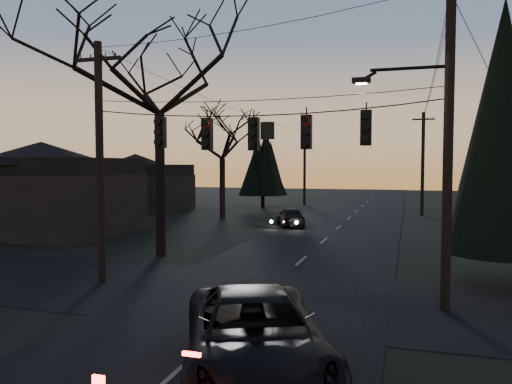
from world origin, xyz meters
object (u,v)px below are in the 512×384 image
(utility_pole_far_r, at_px, (422,215))
(sedan_oncoming_a, at_px, (291,217))
(utility_pole_left, at_px, (102,283))
(bare_tree_left, at_px, (159,56))
(utility_pole_far_l, at_px, (304,205))
(suv_near, at_px, (255,337))
(utility_pole_right, at_px, (445,310))

(utility_pole_far_r, height_order, sedan_oncoming_a, utility_pole_far_r)
(utility_pole_left, relative_size, bare_tree_left, 0.65)
(utility_pole_far_l, bearing_deg, suv_near, -79.75)
(utility_pole_left, relative_size, utility_pole_far_l, 1.06)
(utility_pole_right, bearing_deg, suv_near, -123.21)
(utility_pole_right, distance_m, utility_pole_far_r, 28.00)
(utility_pole_left, xyz_separation_m, utility_pole_far_l, (0.00, 36.00, 0.00))
(sedan_oncoming_a, bearing_deg, bare_tree_left, 53.94)
(utility_pole_left, distance_m, suv_near, 9.69)
(utility_pole_far_r, bearing_deg, sedan_oncoming_a, -130.02)
(utility_pole_far_l, bearing_deg, bare_tree_left, -90.83)
(utility_pole_right, relative_size, utility_pole_far_l, 1.25)
(utility_pole_far_r, xyz_separation_m, sedan_oncoming_a, (-8.70, -10.36, 0.66))
(utility_pole_left, xyz_separation_m, utility_pole_far_r, (11.50, 28.00, 0.00))
(utility_pole_far_l, distance_m, bare_tree_left, 32.05)
(utility_pole_far_l, bearing_deg, utility_pole_right, -72.28)
(utility_pole_right, relative_size, utility_pole_far_r, 1.18)
(utility_pole_far_r, xyz_separation_m, bare_tree_left, (-11.94, -22.72, 9.12))
(utility_pole_right, bearing_deg, sedan_oncoming_a, 116.25)
(utility_pole_far_r, distance_m, bare_tree_left, 27.24)
(utility_pole_far_l, height_order, suv_near, utility_pole_far_l)
(bare_tree_left, bearing_deg, suv_near, -54.47)
(utility_pole_right, bearing_deg, utility_pole_far_r, 90.00)
(utility_pole_left, bearing_deg, utility_pole_far_l, 90.00)
(utility_pole_right, relative_size, suv_near, 1.71)
(utility_pole_right, distance_m, sedan_oncoming_a, 19.68)
(suv_near, bearing_deg, utility_pole_far_l, 77.36)
(bare_tree_left, bearing_deg, utility_pole_far_l, 89.17)
(bare_tree_left, bearing_deg, utility_pole_far_r, 62.27)
(utility_pole_right, bearing_deg, utility_pole_far_l, 107.72)
(utility_pole_left, height_order, utility_pole_far_l, utility_pole_left)
(sedan_oncoming_a, bearing_deg, suv_near, 80.10)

